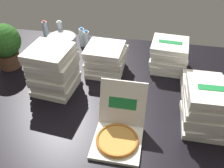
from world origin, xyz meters
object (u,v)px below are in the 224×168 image
Objects in this scene: pizza_stack_center_near at (203,88)px; water_bottle_2 at (60,30)px; pizza_stack_left_far at (53,69)px; water_bottle_3 at (87,40)px; pizza_stack_center_far at (209,108)px; pizza_stack_right_near at (169,55)px; water_bottle_1 at (82,37)px; open_pizza_box at (119,130)px; pizza_stack_left_near at (106,59)px; potted_plant at (5,44)px; water_bottle_0 at (45,30)px; ice_bucket at (62,41)px.

water_bottle_2 is (-1.60, 0.79, 0.04)m from pizza_stack_center_near.
pizza_stack_left_far reaches higher than water_bottle_3.
pizza_stack_center_far is 1.68× the size of water_bottle_2.
water_bottle_1 is at bearing 164.71° from pizza_stack_right_near.
pizza_stack_left_far is (-0.66, 0.46, 0.14)m from open_pizza_box.
open_pizza_box is 1.34m from water_bottle_3.
pizza_stack_right_near is 1.02m from water_bottle_1.
water_bottle_3 is (-1.22, 0.59, 0.04)m from pizza_stack_center_near.
water_bottle_1 and water_bottle_2 have the same top height.
pizza_stack_left_far is at bearing -172.88° from pizza_stack_center_near.
pizza_stack_right_near reaches higher than pizza_stack_center_near.
pizza_stack_left_near is (-0.27, 0.82, 0.07)m from open_pizza_box.
pizza_stack_left_near is 0.86× the size of potted_plant.
water_bottle_0 and water_bottle_2 have the same top height.
water_bottle_2 is (-1.30, 0.40, -0.03)m from pizza_stack_right_near.
open_pizza_box is at bearing -108.67° from pizza_stack_right_near.
ice_bucket is 0.72× the size of potted_plant.
water_bottle_1 is 1.00× the size of water_bottle_3.
potted_plant is (-1.26, 0.72, 0.18)m from open_pizza_box.
pizza_stack_right_near is (0.34, 1.00, 0.07)m from open_pizza_box.
ice_bucket is at bearing -30.71° from water_bottle_0.
pizza_stack_center_far is at bearing -39.08° from water_bottle_3.
pizza_stack_left_far reaches higher than water_bottle_0.
water_bottle_0 is (-1.76, 1.13, -0.08)m from pizza_stack_center_far.
pizza_stack_center_far is (-0.02, -0.38, 0.12)m from pizza_stack_center_near.
water_bottle_1 is 0.84m from potted_plant.
pizza_stack_right_near is 1.14m from pizza_stack_left_far.
pizza_stack_left_far is at bearing 145.33° from open_pizza_box.
pizza_stack_left_near is at bearing 147.02° from pizza_stack_center_far.
water_bottle_0 is (-0.26, 0.15, 0.05)m from ice_bucket.
pizza_stack_left_near is 1.07× the size of pizza_stack_center_near.
water_bottle_3 is at bearing 127.71° from pizza_stack_left_near.
potted_plant reaches higher than water_bottle_1.
water_bottle_1 is at bearing 140.84° from pizza_stack_center_far.
water_bottle_3 is (0.39, -0.19, 0.00)m from water_bottle_2.
pizza_stack_center_far is 1.68× the size of water_bottle_3.
pizza_stack_center_far is 1.16× the size of ice_bucket.
pizza_stack_center_far is 1.95m from potted_plant.
pizza_stack_left_near is 1.73× the size of water_bottle_1.
pizza_stack_left_near reaches higher than ice_bucket.
water_bottle_2 is at bearing 143.68° from pizza_stack_center_far.
open_pizza_box is 1.20× the size of pizza_stack_left_near.
pizza_stack_center_far is at bearing -92.36° from pizza_stack_center_near.
water_bottle_0 is at bearing 117.46° from pizza_stack_left_far.
water_bottle_2 is (-0.32, 0.13, 0.00)m from water_bottle_1.
potted_plant is (-1.90, 0.10, 0.19)m from pizza_stack_center_near.
water_bottle_3 is (0.30, -0.00, 0.05)m from ice_bucket.
open_pizza_box reaches higher than water_bottle_0.
pizza_stack_center_far is at bearing -14.32° from potted_plant.
pizza_stack_left_near is at bearing -163.08° from pizza_stack_right_near.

